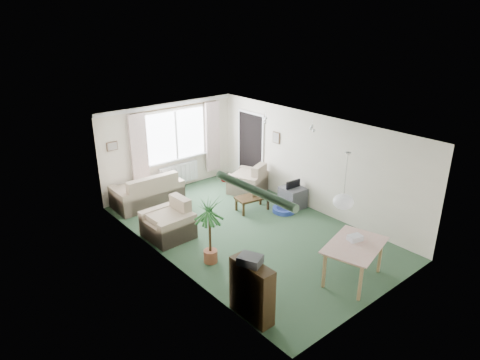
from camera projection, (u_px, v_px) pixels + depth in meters
ground at (249, 231)px, 9.59m from camera, size 6.50×6.50×0.00m
window at (176, 135)px, 11.46m from camera, size 1.80×0.03×1.30m
curtain_rod at (176, 107)px, 11.12m from camera, size 2.60×0.03×0.03m
curtain_left at (139, 153)px, 10.79m from camera, size 0.45×0.08×2.00m
curtain_right at (213, 137)px, 12.16m from camera, size 0.45×0.08×2.00m
radiator at (179, 174)px, 11.84m from camera, size 1.20×0.10×0.55m
doorway at (251, 149)px, 11.98m from camera, size 0.03×0.95×2.00m
pendant_lamp at (343, 202)px, 7.53m from camera, size 0.36×0.36×0.36m
tinsel_garland at (254, 190)px, 5.97m from camera, size 1.60×1.60×0.12m
bauble_cluster_a at (266, 118)px, 10.19m from camera, size 0.20×0.20×0.20m
bauble_cluster_b at (312, 126)px, 9.51m from camera, size 0.20×0.20×0.20m
wall_picture_back at (112, 146)px, 10.37m from camera, size 0.28×0.03×0.22m
wall_picture_right at (276, 138)px, 11.06m from camera, size 0.03×0.24×0.30m
sofa at (147, 189)px, 10.79m from camera, size 1.71×0.93×0.85m
armchair_corner at (248, 178)px, 11.55m from camera, size 1.17×1.14×0.81m
armchair_left at (168, 219)px, 9.22m from camera, size 0.92×0.97×0.84m
coffee_table at (252, 203)px, 10.56m from camera, size 0.87×0.58×0.36m
photo_frame at (254, 194)px, 10.46m from camera, size 0.12×0.04×0.16m
bookshelf at (252, 291)px, 6.75m from camera, size 0.28×0.81×0.98m
hifi_box at (250, 260)px, 6.55m from camera, size 0.40×0.43×0.14m
houseplant at (210, 231)px, 8.18m from camera, size 0.69×0.69×1.37m
dining_table at (353, 262)px, 7.76m from camera, size 1.30×1.03×0.71m
gift_box at (355, 238)px, 7.74m from camera, size 0.29×0.24×0.12m
tv_cube at (293, 197)px, 10.71m from camera, size 0.55×0.60×0.52m
pet_bed at (284, 210)px, 10.51m from camera, size 0.59×0.59×0.11m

